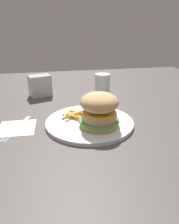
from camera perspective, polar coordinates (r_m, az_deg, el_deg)
ground_plane at (r=0.70m, az=-2.19°, el=-2.86°), size 1.60×1.60×0.00m
plate at (r=0.68m, az=-0.00°, el=-2.78°), size 0.28×0.28×0.01m
sandwich at (r=0.63m, az=2.61°, el=0.66°), size 0.12×0.12×0.10m
fries_pile at (r=0.72m, az=-3.89°, el=-0.63°), size 0.10×0.10×0.01m
napkin at (r=0.70m, az=-18.77°, el=-4.01°), size 0.11×0.11×0.00m
fork at (r=0.70m, az=-18.86°, el=-3.88°), size 0.08×0.17×0.00m
drink_glass at (r=0.94m, az=3.47°, el=6.93°), size 0.07×0.07×0.10m
napkin_dispenser at (r=0.96m, az=-13.03°, el=6.80°), size 0.10×0.08×0.09m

